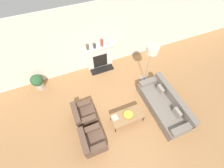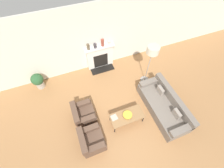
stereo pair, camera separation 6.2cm
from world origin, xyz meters
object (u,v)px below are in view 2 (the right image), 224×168
object	(u,v)px
fireplace	(100,57)
bowl	(128,115)
mantel_vase_center_left	(95,46)
potted_plant	(38,80)
couch	(164,106)
mantel_vase_left	(88,47)
floor_lamp	(152,53)
mantel_vase_center_right	(103,43)
coffee_table	(127,116)
armchair_near	(91,140)
armchair_far	(83,114)
mantel_vase_right	(109,43)
book	(114,118)

from	to	relation	value
fireplace	bowl	world-z (taller)	fireplace
mantel_vase_center_left	potted_plant	distance (m)	2.73
couch	mantel_vase_left	world-z (taller)	mantel_vase_left
floor_lamp	mantel_vase_center_left	distance (m)	2.31
mantel_vase_center_left	mantel_vase_center_right	distance (m)	0.33
mantel_vase_left	potted_plant	size ratio (longest dim) A/B	0.34
couch	floor_lamp	xyz separation A→B (m)	(0.06, 1.51, 1.29)
coffee_table	mantel_vase_center_right	size ratio (longest dim) A/B	3.73
floor_lamp	armchair_near	bearing A→B (deg)	-149.44
armchair_near	mantel_vase_center_left	world-z (taller)	mantel_vase_center_left
floor_lamp	mantel_vase_left	size ratio (longest dim) A/B	7.42
fireplace	mantel_vase_center_left	distance (m)	0.69
armchair_near	armchair_far	bearing A→B (deg)	0.00
armchair_near	mantel_vase_left	size ratio (longest dim) A/B	3.25
coffee_table	mantel_vase_right	world-z (taller)	mantel_vase_right
book	mantel_vase_left	xyz separation A→B (m)	(0.01, 2.88, 0.82)
armchair_near	mantel_vase_center_left	distance (m)	3.63
mantel_vase_left	mantel_vase_center_left	bearing A→B (deg)	0.00
fireplace	mantel_vase_center_left	xyz separation A→B (m)	(-0.16, 0.01, 0.67)
book	potted_plant	size ratio (longest dim) A/B	0.31
floor_lamp	mantel_vase_center_left	size ratio (longest dim) A/B	9.72
mantel_vase_center_right	book	bearing A→B (deg)	-102.18
mantel_vase_center_left	mantel_vase_left	bearing A→B (deg)	180.00
mantel_vase_left	mantel_vase_center_left	xyz separation A→B (m)	(0.29, 0.00, -0.03)
fireplace	armchair_near	bearing A→B (deg)	-113.43
coffee_table	mantel_vase_right	distance (m)	3.12
couch	potted_plant	xyz separation A→B (m)	(-4.22, 2.80, 0.13)
coffee_table	floor_lamp	bearing A→B (deg)	42.94
mantel_vase_right	book	bearing A→B (deg)	-107.66
floor_lamp	mantel_vase_center_right	bearing A→B (deg)	131.51
bowl	mantel_vase_center_left	distance (m)	3.07
mantel_vase_left	floor_lamp	bearing A→B (deg)	-37.91
couch	armchair_far	xyz separation A→B (m)	(-2.88, 0.75, -0.00)
armchair_far	mantel_vase_center_right	xyz separation A→B (m)	(1.58, 2.30, 1.00)
bowl	potted_plant	size ratio (longest dim) A/B	0.44
armchair_near	potted_plant	bearing A→B (deg)	24.05
book	armchair_near	bearing A→B (deg)	-162.06
fireplace	mantel_vase_left	world-z (taller)	mantel_vase_left
armchair_far	mantel_vase_center_left	bearing A→B (deg)	-28.55
fireplace	armchair_far	bearing A→B (deg)	-121.72
bowl	mantel_vase_right	world-z (taller)	mantel_vase_right
armchair_near	floor_lamp	bearing A→B (deg)	-59.44
armchair_near	armchair_far	xyz separation A→B (m)	(0.00, 0.98, 0.00)
mantel_vase_left	mantel_vase_center_right	distance (m)	0.62
fireplace	mantel_vase_center_right	distance (m)	0.75
bowl	mantel_vase_center_right	distance (m)	3.08
coffee_table	armchair_far	bearing A→B (deg)	154.15
couch	bowl	bearing A→B (deg)	-93.36
fireplace	armchair_far	world-z (taller)	fireplace
coffee_table	potted_plant	size ratio (longest dim) A/B	1.60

